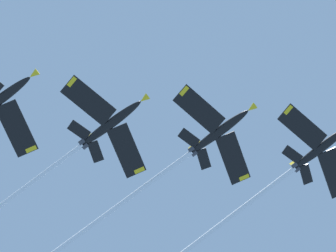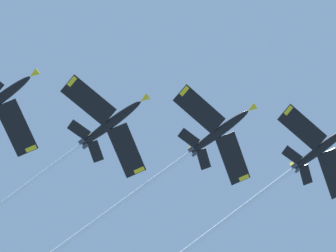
{
  "view_description": "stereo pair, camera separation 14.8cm",
  "coord_description": "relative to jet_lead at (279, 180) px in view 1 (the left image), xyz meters",
  "views": [
    {
      "loc": [
        -31.29,
        3.46,
        1.53
      ],
      "look_at": [
        -8.6,
        31.77,
        113.36
      ],
      "focal_mm": 74.85,
      "sensor_mm": 36.0,
      "label": 1
    },
    {
      "loc": [
        -31.4,
        3.56,
        1.53
      ],
      "look_at": [
        -8.6,
        31.77,
        113.36
      ],
      "focal_mm": 74.85,
      "sensor_mm": 36.0,
      "label": 2
    }
  ],
  "objects": [
    {
      "name": "jet_third",
      "position": [
        -32.46,
        16.51,
        -6.34
      ],
      "size": [
        22.86,
        51.35,
        12.12
      ],
      "color": "black"
    },
    {
      "name": "jet_lead",
      "position": [
        0.0,
        0.0,
        0.0
      ],
      "size": [
        22.25,
        50.03,
        11.88
      ],
      "color": "black"
    },
    {
      "name": "jet_second",
      "position": [
        -17.24,
        8.18,
        -3.85
      ],
      "size": [
        23.33,
        50.63,
        12.87
      ],
      "color": "black"
    }
  ]
}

